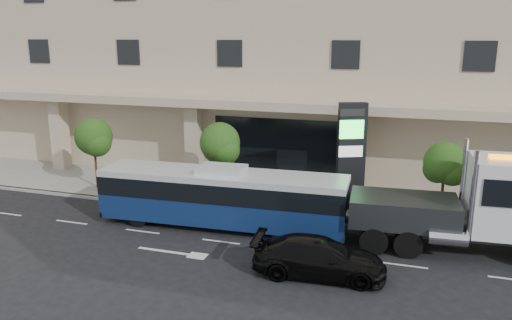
{
  "coord_description": "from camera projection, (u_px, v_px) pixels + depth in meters",
  "views": [
    {
      "loc": [
        7.83,
        -21.02,
        9.07
      ],
      "look_at": [
        0.56,
        2.0,
        3.02
      ],
      "focal_mm": 35.0,
      "sensor_mm": 36.0,
      "label": 1
    }
  ],
  "objects": [
    {
      "name": "ground",
      "position": [
        232.0,
        230.0,
        23.93
      ],
      "size": [
        120.0,
        120.0,
        0.0
      ],
      "primitive_type": "plane",
      "color": "black",
      "rests_on": "ground"
    },
    {
      "name": "sidewalk",
      "position": [
        262.0,
        197.0,
        28.54
      ],
      "size": [
        120.0,
        6.0,
        0.15
      ],
      "primitive_type": "cube",
      "color": "gray",
      "rests_on": "ground"
    },
    {
      "name": "curb",
      "position": [
        246.0,
        214.0,
        25.76
      ],
      "size": [
        120.0,
        0.3,
        0.15
      ],
      "primitive_type": "cube",
      "color": "gray",
      "rests_on": "ground"
    },
    {
      "name": "convention_center",
      "position": [
        305.0,
        22.0,
        35.77
      ],
      "size": [
        60.0,
        17.6,
        20.0
      ],
      "color": "#BFAB8F",
      "rests_on": "ground"
    },
    {
      "name": "tree_left",
      "position": [
        94.0,
        139.0,
        29.41
      ],
      "size": [
        2.27,
        2.2,
        4.22
      ],
      "color": "#422B19",
      "rests_on": "sidewalk"
    },
    {
      "name": "tree_mid",
      "position": [
        220.0,
        145.0,
        27.04
      ],
      "size": [
        2.28,
        2.2,
        4.38
      ],
      "color": "#422B19",
      "rests_on": "sidewalk"
    },
    {
      "name": "tree_right",
      "position": [
        445.0,
        166.0,
        23.73
      ],
      "size": [
        2.1,
        2.0,
        4.04
      ],
      "color": "#422B19",
      "rests_on": "sidewalk"
    },
    {
      "name": "city_bus",
      "position": [
        222.0,
        196.0,
        23.97
      ],
      "size": [
        12.07,
        3.06,
        3.03
      ],
      "rotation": [
        0.0,
        0.0,
        0.04
      ],
      "color": "black",
      "rests_on": "ground"
    },
    {
      "name": "tow_truck",
      "position": [
        472.0,
        209.0,
        20.97
      ],
      "size": [
        10.47,
        3.15,
        4.76
      ],
      "rotation": [
        0.0,
        0.0,
        0.07
      ],
      "color": "#2D3033",
      "rests_on": "ground"
    },
    {
      "name": "black_sedan",
      "position": [
        319.0,
        257.0,
        19.23
      ],
      "size": [
        5.28,
        2.48,
        1.49
      ],
      "primitive_type": "imported",
      "rotation": [
        0.0,
        0.0,
        1.65
      ],
      "color": "black",
      "rests_on": "ground"
    },
    {
      "name": "signage_pylon",
      "position": [
        351.0,
        157.0,
        25.55
      ],
      "size": [
        1.49,
        1.02,
        5.66
      ],
      "rotation": [
        0.0,
        0.0,
        0.4
      ],
      "color": "black",
      "rests_on": "sidewalk"
    }
  ]
}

